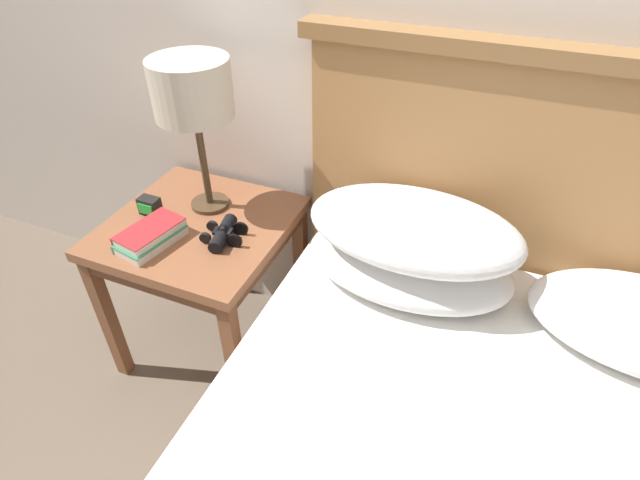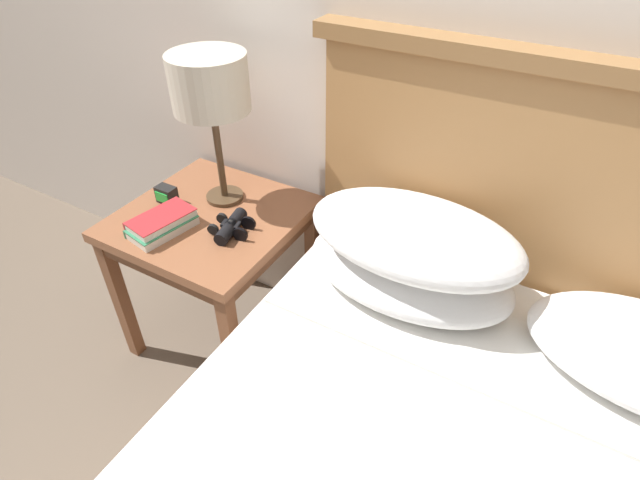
{
  "view_description": "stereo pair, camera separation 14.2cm",
  "coord_description": "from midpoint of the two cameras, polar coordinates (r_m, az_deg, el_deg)",
  "views": [
    {
      "loc": [
        0.21,
        -0.52,
        1.57
      ],
      "look_at": [
        -0.22,
        0.51,
        0.7
      ],
      "focal_mm": 28.0,
      "sensor_mm": 36.0,
      "label": 1
    },
    {
      "loc": [
        0.33,
        -0.46,
        1.57
      ],
      "look_at": [
        -0.22,
        0.51,
        0.7
      ],
      "focal_mm": 28.0,
      "sensor_mm": 36.0,
      "label": 2
    }
  ],
  "objects": [
    {
      "name": "table_lamp",
      "position": [
        1.62,
        -16.95,
        15.77
      ],
      "size": [
        0.24,
        0.24,
        0.51
      ],
      "color": "#4C3823",
      "rests_on": "nightstand"
    },
    {
      "name": "book_on_nightstand",
      "position": [
        1.67,
        -21.09,
        -0.01
      ],
      "size": [
        0.16,
        0.23,
        0.03
      ],
      "color": "silver",
      "rests_on": "nightstand"
    },
    {
      "name": "binoculars_pair",
      "position": [
        1.61,
        -13.45,
        0.66
      ],
      "size": [
        0.15,
        0.16,
        0.05
      ],
      "color": "black",
      "rests_on": "nightstand"
    },
    {
      "name": "alarm_clock",
      "position": [
        1.8,
        -21.06,
        3.57
      ],
      "size": [
        0.07,
        0.05,
        0.06
      ],
      "color": "black",
      "rests_on": "nightstand"
    },
    {
      "name": "book_stacked_on_top",
      "position": [
        1.66,
        -21.28,
        0.9
      ],
      "size": [
        0.15,
        0.22,
        0.03
      ],
      "color": "silver",
      "rests_on": "book_on_nightstand"
    },
    {
      "name": "nightstand",
      "position": [
        1.77,
        -15.72,
        -0.25
      ],
      "size": [
        0.58,
        0.58,
        0.6
      ],
      "color": "brown",
      "rests_on": "ground_plane"
    }
  ]
}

